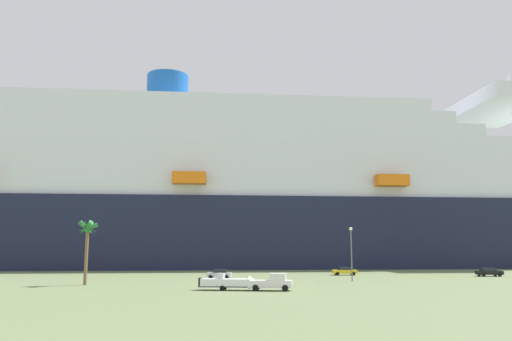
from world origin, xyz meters
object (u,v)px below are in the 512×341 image
Objects in this scene: palm_tree at (87,233)px; street_lamp at (351,246)px; cruise_ship at (276,200)px; small_boat_on_trailer at (231,283)px; pickup_truck at (272,282)px; parked_car_black_coupe at (489,272)px; parked_car_yellow_taxi at (345,271)px; parked_car_silver_sedan at (219,274)px.

palm_tree is 1.09× the size of street_lamp.
cruise_ship reaches higher than palm_tree.
small_boat_on_trailer is at bearing -146.13° from street_lamp.
small_boat_on_trailer is at bearing -29.07° from palm_tree.
cruise_ship is 42.94× the size of pickup_truck.
parked_car_yellow_taxi is at bearing 164.24° from parked_car_black_coupe.
cruise_ship reaches higher than small_boat_on_trailer.
cruise_ship is 42.28m from parked_car_yellow_taxi.
palm_tree is 72.39m from parked_car_black_coupe.
parked_car_black_coupe is at bearing 25.04° from small_boat_on_trailer.
palm_tree reaches higher than parked_car_silver_sedan.
parked_car_silver_sedan is at bearing -111.53° from cruise_ship.
palm_tree is 1.95× the size of parked_car_yellow_taxi.
small_boat_on_trailer is at bearing -128.68° from parked_car_yellow_taxi.
palm_tree is 49.73m from parked_car_yellow_taxi.
pickup_truck is at bearing -77.61° from parked_car_silver_sedan.
pickup_truck is 25.64m from parked_car_silver_sedan.
street_lamp is (3.24, -54.84, -12.45)m from cruise_ship.
pickup_truck is at bearing -26.19° from palm_tree.
parked_car_black_coupe is 1.07× the size of parked_car_silver_sedan.
parked_car_silver_sedan is (-5.50, 25.04, -0.21)m from pickup_truck.
palm_tree is at bearing -170.38° from parked_car_black_coupe.
small_boat_on_trailer is 1.84× the size of parked_car_black_coupe.
pickup_truck is 51.51m from parked_car_black_coupe.
street_lamp reaches higher than parked_car_silver_sedan.
cruise_ship is at bearing 80.09° from pickup_truck.
palm_tree is (-38.12, -57.24, -10.48)m from cruise_ship.
palm_tree reaches higher than small_boat_on_trailer.
parked_car_yellow_taxi is (19.43, 32.04, -0.21)m from pickup_truck.
pickup_truck reaches higher than parked_car_silver_sedan.
street_lamp is 1.81× the size of parked_car_black_coupe.
small_boat_on_trailer is at bearing -104.24° from cruise_ship.
pickup_truck is at bearing -135.63° from street_lamp.
parked_car_black_coupe is (32.94, -45.19, -17.24)m from cruise_ship.
parked_car_black_coupe is (45.16, 24.78, -0.21)m from pickup_truck.
parked_car_yellow_taxi is 26.73m from parked_car_black_coupe.
street_lamp reaches higher than parked_car_black_coupe.
parked_car_yellow_taxi is 1.01× the size of parked_car_black_coupe.
palm_tree is at bearing -123.67° from cruise_ship.
palm_tree reaches higher than parked_car_yellow_taxi.
cruise_ship is 29.07× the size of street_lamp.
parked_car_silver_sedan is (20.40, 12.30, -6.76)m from palm_tree.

